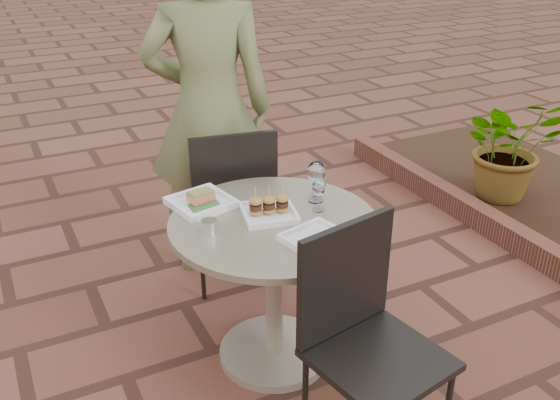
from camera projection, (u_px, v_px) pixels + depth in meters
name	position (u px, v px, depth m)	size (l,w,h in m)	color
ground	(289.00, 327.00, 3.17)	(60.00, 60.00, 0.00)	brown
cafe_table	(274.00, 269.00, 2.76)	(0.90, 0.90, 0.73)	gray
chair_far	(231.00, 196.00, 3.28)	(0.51, 0.51, 0.93)	black
chair_near	(363.00, 325.00, 2.30)	(0.51, 0.51, 0.93)	black
diner	(209.00, 110.00, 3.30)	(0.69, 0.45, 1.89)	#5E6537
plate_salmon	(201.00, 201.00, 2.77)	(0.30, 0.30, 0.07)	white
plate_sliders	(269.00, 209.00, 2.68)	(0.27, 0.27, 0.15)	white
plate_tuna	(318.00, 239.00, 2.48)	(0.29, 0.29, 0.03)	white
wine_glass_right	(319.00, 188.00, 2.69)	(0.06, 0.06, 0.15)	white
wine_glass_mid	(316.00, 174.00, 2.82)	(0.06, 0.06, 0.15)	white
wine_glass_far	(316.00, 173.00, 2.76)	(0.08, 0.08, 0.19)	white
steel_ramekin	(209.00, 226.00, 2.56)	(0.07, 0.07, 0.05)	silver
cutlery_set	(364.00, 232.00, 2.56)	(0.10, 0.22, 0.00)	silver
planter_curb	(488.00, 222.00, 4.02)	(0.12, 3.00, 0.15)	brown
potted_plant_a	(510.00, 146.00, 4.24)	(0.67, 0.58, 0.74)	#33662D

